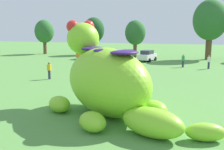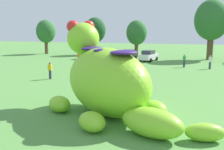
% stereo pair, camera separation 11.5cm
% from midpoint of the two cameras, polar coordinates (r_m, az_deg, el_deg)
% --- Properties ---
extents(ground_plane, '(160.00, 160.00, 0.00)m').
position_cam_midpoint_polar(ground_plane, '(16.19, 0.18, -8.13)').
color(ground_plane, '#568E42').
extents(giant_inflatable_creature, '(10.33, 7.72, 5.54)m').
position_cam_midpoint_polar(giant_inflatable_creature, '(15.57, -0.86, -1.16)').
color(giant_inflatable_creature, '#8CD12D').
rests_on(giant_inflatable_creature, ground).
extents(car_orange, '(2.47, 4.33, 1.72)m').
position_cam_midpoint_polar(car_orange, '(46.06, -4.99, 4.52)').
color(car_orange, orange).
rests_on(car_orange, ground).
extents(car_blue, '(2.26, 4.26, 1.72)m').
position_cam_midpoint_polar(car_blue, '(45.45, -0.63, 4.49)').
color(car_blue, '#2347B7').
rests_on(car_blue, ground).
extents(car_black, '(2.16, 4.21, 1.72)m').
position_cam_midpoint_polar(car_black, '(43.84, 3.60, 4.28)').
color(car_black, black).
rests_on(car_black, ground).
extents(car_white, '(2.56, 4.36, 1.72)m').
position_cam_midpoint_polar(car_white, '(42.75, 7.83, 4.07)').
color(car_white, white).
rests_on(car_white, ground).
extents(tree_far_left, '(3.87, 3.87, 6.86)m').
position_cam_midpoint_polar(tree_far_left, '(56.73, -13.80, 8.91)').
color(tree_far_left, brown).
rests_on(tree_far_left, ground).
extents(tree_left, '(4.10, 4.10, 7.28)m').
position_cam_midpoint_polar(tree_left, '(53.50, -3.52, 9.44)').
color(tree_left, brown).
rests_on(tree_left, ground).
extents(tree_mid_left, '(3.72, 3.72, 6.60)m').
position_cam_midpoint_polar(tree_mid_left, '(49.32, 5.30, 8.88)').
color(tree_mid_left, brown).
rests_on(tree_mid_left, ground).
extents(tree_centre_left, '(5.50, 5.50, 9.77)m').
position_cam_midpoint_polar(tree_centre_left, '(47.40, 20.43, 10.80)').
color(tree_centre_left, brown).
rests_on(tree_centre_left, ground).
extents(spectator_near_inflatable, '(0.38, 0.26, 1.71)m').
position_cam_midpoint_polar(spectator_near_inflatable, '(27.68, -12.89, 0.90)').
color(spectator_near_inflatable, '#2D334C').
rests_on(spectator_near_inflatable, ground).
extents(spectator_mid_field, '(0.38, 0.26, 1.71)m').
position_cam_midpoint_polar(spectator_mid_field, '(36.70, 15.15, 2.91)').
color(spectator_mid_field, '#2D334C').
rests_on(spectator_mid_field, ground).
extents(spectator_wandering, '(0.38, 0.26, 1.71)m').
position_cam_midpoint_polar(spectator_wandering, '(36.06, 20.15, 2.54)').
color(spectator_wandering, '#2D334C').
rests_on(spectator_wandering, ground).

